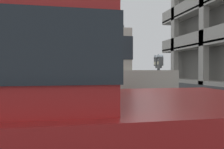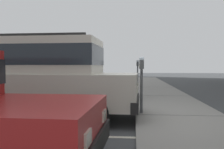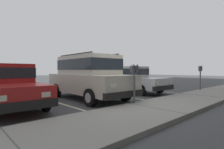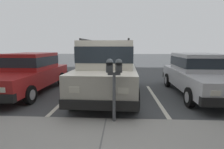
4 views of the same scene
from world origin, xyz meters
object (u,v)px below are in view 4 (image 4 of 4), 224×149
(red_sedan, at_px, (199,73))
(parking_meter_near, at_px, (114,75))
(silver_suv, at_px, (109,67))
(dark_hatchback, at_px, (29,72))

(red_sedan, bearing_deg, parking_meter_near, 44.04)
(red_sedan, height_order, parking_meter_near, red_sedan)
(silver_suv, height_order, parking_meter_near, silver_suv)
(red_sedan, xyz_separation_m, dark_hatchback, (6.58, -0.06, 0.00))
(red_sedan, bearing_deg, dark_hatchback, 0.57)
(dark_hatchback, height_order, parking_meter_near, dark_hatchback)
(red_sedan, relative_size, dark_hatchback, 1.00)
(parking_meter_near, bearing_deg, silver_suv, -83.20)
(dark_hatchback, bearing_deg, silver_suv, 173.59)
(silver_suv, bearing_deg, parking_meter_near, 98.43)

